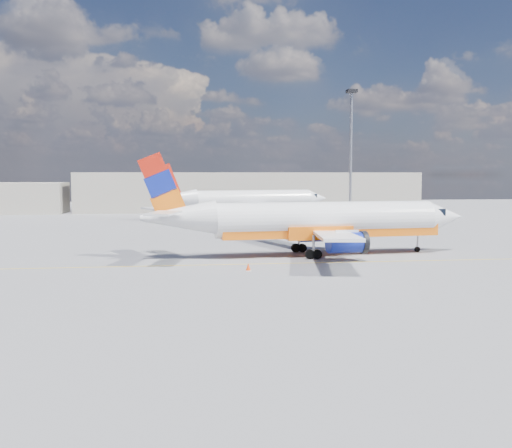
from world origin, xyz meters
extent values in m
plane|color=slate|center=(0.00, 0.00, 0.00)|extent=(240.00, 240.00, 0.00)
cube|color=yellow|center=(0.00, 3.00, 0.01)|extent=(70.00, 0.15, 0.01)
cube|color=#BAB2A0|center=(5.00, 75.00, 4.00)|extent=(70.00, 14.00, 8.00)
cylinder|color=white|center=(4.50, 7.64, 3.42)|extent=(21.08, 5.08, 3.23)
cone|color=white|center=(16.79, 8.74, 3.42)|extent=(4.07, 3.55, 3.23)
cone|color=white|center=(-9.20, 6.41, 3.75)|extent=(6.89, 3.65, 3.07)
cube|color=black|center=(15.47, 8.62, 3.94)|extent=(1.80, 2.32, 0.66)
cube|color=orange|center=(4.98, 7.68, 2.33)|extent=(21.03, 4.51, 1.14)
cube|color=white|center=(2.49, 14.13, 2.56)|extent=(6.60, 11.76, 0.76)
cube|color=white|center=(3.68, 0.89, 2.56)|extent=(4.76, 11.72, 0.76)
cylinder|color=navy|center=(4.59, 11.93, 1.66)|extent=(3.56, 2.10, 1.80)
cylinder|color=navy|center=(5.36, 3.43, 1.66)|extent=(3.56, 2.10, 1.80)
cylinder|color=black|center=(6.11, 12.07, 1.66)|extent=(0.65, 2.03, 1.99)
cylinder|color=black|center=(6.87, 3.56, 1.66)|extent=(0.65, 2.03, 1.99)
cube|color=orange|center=(-10.62, 6.28, 6.64)|extent=(4.46, 0.68, 5.92)
cube|color=white|center=(-10.89, 9.31, 4.37)|extent=(3.78, 5.18, 0.17)
cube|color=white|center=(-10.35, 3.26, 4.37)|extent=(3.09, 5.09, 0.17)
cylinder|color=#94949C|center=(13.96, 8.49, 1.19)|extent=(0.19, 0.19, 1.99)
cylinder|color=black|center=(13.96, 8.49, 0.27)|extent=(0.55, 0.27, 0.53)
cylinder|color=black|center=(2.41, 9.74, 0.43)|extent=(0.88, 0.44, 0.85)
cylinder|color=black|center=(2.82, 5.20, 0.43)|extent=(0.88, 0.44, 0.85)
cylinder|color=white|center=(3.21, 52.19, 3.35)|extent=(20.61, 8.10, 3.16)
cone|color=white|center=(14.93, 55.16, 3.35)|extent=(4.38, 3.98, 3.16)
cone|color=white|center=(-9.86, 48.87, 3.67)|extent=(7.05, 4.51, 3.00)
cube|color=black|center=(13.67, 54.84, 3.86)|extent=(2.06, 2.46, 0.65)
cube|color=white|center=(3.66, 52.30, 2.28)|extent=(20.48, 7.56, 1.12)
cube|color=white|center=(0.26, 58.16, 2.51)|extent=(7.90, 11.24, 0.75)
cube|color=white|center=(3.46, 45.53, 2.51)|extent=(3.02, 11.18, 0.75)
cylinder|color=white|center=(2.63, 56.36, 1.63)|extent=(3.68, 2.54, 1.77)
cylinder|color=white|center=(4.69, 48.25, 1.63)|extent=(3.68, 2.54, 1.77)
cylinder|color=black|center=(4.08, 56.73, 1.63)|extent=(0.93, 2.01, 1.95)
cylinder|color=black|center=(6.14, 48.61, 1.63)|extent=(0.93, 2.01, 1.95)
cube|color=red|center=(-11.21, 48.53, 6.51)|extent=(4.30, 1.34, 5.81)
cube|color=white|center=(-11.95, 51.41, 4.28)|extent=(4.21, 5.03, 0.17)
cube|color=white|center=(-10.48, 45.64, 4.28)|extent=(2.35, 4.78, 0.17)
cylinder|color=#94949C|center=(12.23, 54.48, 1.16)|extent=(0.20, 0.20, 1.95)
cylinder|color=black|center=(12.23, 54.48, 0.26)|extent=(0.56, 0.34, 0.52)
cylinder|color=black|center=(0.86, 53.89, 0.42)|extent=(0.90, 0.55, 0.84)
cylinder|color=black|center=(1.96, 49.57, 0.42)|extent=(0.90, 0.55, 0.84)
cube|color=white|center=(-3.70, -0.33, 0.02)|extent=(0.44, 0.44, 0.04)
cone|color=#FE440A|center=(-3.70, -0.33, 0.33)|extent=(0.38, 0.38, 0.58)
cylinder|color=#94949C|center=(16.59, 40.28, 9.90)|extent=(0.44, 0.44, 19.80)
cube|color=black|center=(16.59, 40.28, 20.09)|extent=(1.48, 1.48, 0.49)
camera|label=1|loc=(-8.66, -44.39, 7.54)|focal=40.00mm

